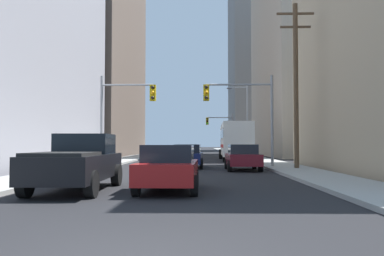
{
  "coord_description": "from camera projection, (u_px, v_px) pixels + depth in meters",
  "views": [
    {
      "loc": [
        0.96,
        -5.24,
        1.55
      ],
      "look_at": [
        0.0,
        36.94,
        3.22
      ],
      "focal_mm": 37.8,
      "sensor_mm": 36.0,
      "label": 1
    }
  ],
  "objects": [
    {
      "name": "sidewalk_left",
      "position": [
        148.0,
        155.0,
        55.29
      ],
      "size": [
        2.72,
        160.0,
        0.15
      ],
      "primitive_type": "cube",
      "color": "#9E9E99",
      "rests_on": "ground"
    },
    {
      "name": "sidewalk_right",
      "position": [
        240.0,
        155.0,
        55.01
      ],
      "size": [
        2.72,
        160.0,
        0.15
      ],
      "primitive_type": "cube",
      "color": "#9E9E99",
      "rests_on": "ground"
    },
    {
      "name": "city_bus",
      "position": [
        235.0,
        140.0,
        37.87
      ],
      "size": [
        2.83,
        11.57,
        3.4
      ],
      "color": "silver",
      "rests_on": "ground"
    },
    {
      "name": "pickup_truck_black",
      "position": [
        78.0,
        162.0,
        13.46
      ],
      "size": [
        2.2,
        5.44,
        1.9
      ],
      "color": "black",
      "rests_on": "ground"
    },
    {
      "name": "sedan_red",
      "position": [
        169.0,
        168.0,
        13.26
      ],
      "size": [
        1.95,
        4.23,
        1.52
      ],
      "color": "maroon",
      "rests_on": "ground"
    },
    {
      "name": "sedan_maroon",
      "position": [
        243.0,
        157.0,
        23.76
      ],
      "size": [
        1.95,
        4.22,
        1.52
      ],
      "color": "maroon",
      "rests_on": "ground"
    },
    {
      "name": "sedan_navy",
      "position": [
        188.0,
        156.0,
        26.01
      ],
      "size": [
        1.95,
        4.26,
        1.52
      ],
      "color": "#141E4C",
      "rests_on": "ground"
    },
    {
      "name": "sedan_silver",
      "position": [
        188.0,
        153.0,
        33.48
      ],
      "size": [
        1.95,
        4.21,
        1.52
      ],
      "color": "#B7BABF",
      "rests_on": "ground"
    },
    {
      "name": "traffic_signal_near_left",
      "position": [
        125.0,
        106.0,
        26.25
      ],
      "size": [
        3.63,
        0.44,
        6.0
      ],
      "color": "gray",
      "rests_on": "ground"
    },
    {
      "name": "traffic_signal_near_right",
      "position": [
        242.0,
        105.0,
        26.08
      ],
      "size": [
        4.52,
        0.44,
        6.0
      ],
      "color": "gray",
      "rests_on": "ground"
    },
    {
      "name": "traffic_signal_far_right",
      "position": [
        221.0,
        127.0,
        58.72
      ],
      "size": [
        3.96,
        0.44,
        6.0
      ],
      "color": "gray",
      "rests_on": "ground"
    },
    {
      "name": "utility_pole_right",
      "position": [
        296.0,
        82.0,
        23.86
      ],
      "size": [
        2.2,
        0.28,
        9.91
      ],
      "color": "brown",
      "rests_on": "ground"
    },
    {
      "name": "street_lamp_right",
      "position": [
        244.0,
        115.0,
        40.86
      ],
      "size": [
        2.15,
        0.32,
        7.5
      ],
      "color": "gray",
      "rests_on": "ground"
    },
    {
      "name": "building_left_mid_office",
      "position": [
        45.0,
        48.0,
        53.32
      ],
      "size": [
        23.26,
        24.58,
        28.43
      ],
      "primitive_type": "cube",
      "color": "#66564C",
      "rests_on": "ground"
    },
    {
      "name": "building_right_mid_block",
      "position": [
        358.0,
        48.0,
        53.03
      ],
      "size": [
        24.92,
        24.67,
        28.27
      ],
      "primitive_type": "cube",
      "color": "#B7A893",
      "rests_on": "ground"
    },
    {
      "name": "building_right_far_highrise",
      "position": [
        263.0,
        52.0,
        93.09
      ],
      "size": [
        14.78,
        21.03,
        45.63
      ],
      "primitive_type": "cube",
      "color": "gray",
      "rests_on": "ground"
    }
  ]
}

